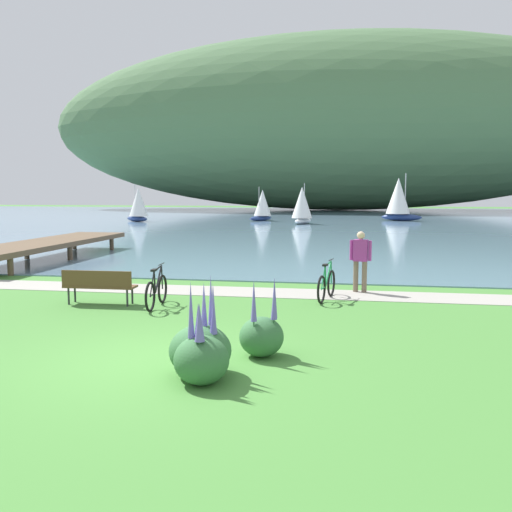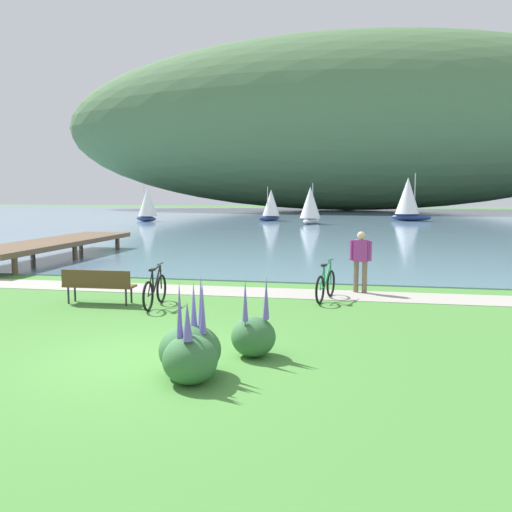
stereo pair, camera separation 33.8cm
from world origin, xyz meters
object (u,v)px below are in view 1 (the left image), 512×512
person_at_shoreline (360,258)px  sailboat_nearest_to_shore (302,205)px  park_bench_near_camera (99,284)px  sailboat_toward_hillside (262,205)px  sailboat_far_off (399,199)px  bicycle_leaning_near_bench (327,285)px  bicycle_beside_path (157,291)px  sailboat_mid_bay (138,204)px

person_at_shoreline → sailboat_nearest_to_shore: size_ratio=0.49×
park_bench_near_camera → sailboat_toward_hillside: size_ratio=0.56×
park_bench_near_camera → sailboat_far_off: (10.68, 41.98, 1.64)m
person_at_shoreline → sailboat_far_off: bearing=83.8°
bicycle_leaning_near_bench → bicycle_beside_path: same height
sailboat_far_off → sailboat_toward_hillside: bearing=-169.5°
bicycle_leaning_near_bench → sailboat_toward_hillside: size_ratio=0.54×
bicycle_beside_path → sailboat_mid_bay: size_ratio=0.52×
person_at_shoreline → sailboat_nearest_to_shore: sailboat_nearest_to_shore is taller
sailboat_toward_hillside → sailboat_mid_bay: bearing=-163.2°
sailboat_mid_bay → sailboat_nearest_to_shore: bearing=-5.0°
bicycle_beside_path → bicycle_leaning_near_bench: bearing=21.8°
sailboat_nearest_to_shore → sailboat_mid_bay: size_ratio=1.02×
bicycle_leaning_near_bench → sailboat_far_off: sailboat_far_off is taller
bicycle_leaning_near_bench → person_at_shoreline: size_ratio=1.02×
sailboat_toward_hillside → person_at_shoreline: bearing=-76.8°
sailboat_far_off → sailboat_nearest_to_shore: bearing=-140.5°
person_at_shoreline → sailboat_mid_bay: sailboat_mid_bay is taller
park_bench_near_camera → person_at_shoreline: person_at_shoreline is taller
park_bench_near_camera → bicycle_leaning_near_bench: size_ratio=1.04×
person_at_shoreline → sailboat_nearest_to_shore: (-4.40, 32.01, 0.71)m
bicycle_beside_path → person_at_shoreline: 5.72m
park_bench_near_camera → sailboat_far_off: sailboat_far_off is taller
bicycle_leaning_near_bench → sailboat_far_off: 40.76m
sailboat_nearest_to_shore → sailboat_toward_hillside: sailboat_nearest_to_shore is taller
sailboat_mid_bay → sailboat_toward_hillside: bearing=16.8°
sailboat_nearest_to_shore → sailboat_mid_bay: 15.44m
sailboat_far_off → person_at_shoreline: bearing=-96.2°
bicycle_leaning_near_bench → sailboat_nearest_to_shore: sailboat_nearest_to_shore is taller
bicycle_leaning_near_bench → sailboat_mid_bay: 39.46m
bicycle_beside_path → sailboat_nearest_to_shore: size_ratio=0.51×
sailboat_mid_bay → sailboat_far_off: sailboat_far_off is taller
bicycle_leaning_near_bench → park_bench_near_camera: bearing=-164.1°
person_at_shoreline → sailboat_toward_hillside: size_ratio=0.53×
sailboat_nearest_to_shore → sailboat_far_off: 11.22m
person_at_shoreline → sailboat_mid_bay: size_ratio=0.50×
park_bench_near_camera → sailboat_mid_bay: size_ratio=0.53×
park_bench_near_camera → sailboat_far_off: 43.34m
person_at_shoreline → sailboat_far_off: size_ratio=0.38×
sailboat_toward_hillside → sailboat_far_off: sailboat_far_off is taller
bicycle_leaning_near_bench → sailboat_mid_bay: sailboat_mid_bay is taller
park_bench_near_camera → sailboat_nearest_to_shore: (2.02, 34.85, 1.17)m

